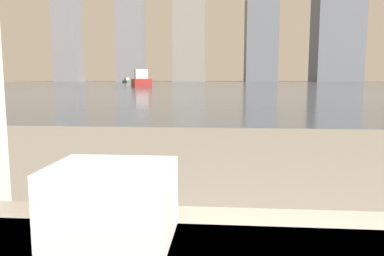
# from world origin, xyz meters

# --- Properties ---
(towel_stack) EXTENTS (0.26, 0.21, 0.16)m
(towel_stack) POSITION_xyz_m (-0.20, 0.86, 0.65)
(towel_stack) COLOR white
(towel_stack) RESTS_ON bathtub
(harbor_water) EXTENTS (180.00, 110.00, 0.01)m
(harbor_water) POSITION_xyz_m (0.00, 62.00, 0.01)
(harbor_water) COLOR slate
(harbor_water) RESTS_ON ground_plane
(harbor_boat_0) EXTENTS (2.64, 3.23, 1.18)m
(harbor_boat_0) POSITION_xyz_m (-21.67, 83.11, 0.43)
(harbor_boat_0) COLOR #335647
(harbor_boat_0) RESTS_ON harbor_water
(harbor_boat_2) EXTENTS (3.23, 5.36, 1.90)m
(harbor_boat_2) POSITION_xyz_m (-8.76, 39.66, 0.68)
(harbor_boat_2) COLOR maroon
(harbor_boat_2) RESTS_ON harbor_water
(skyline_tower_1) EXTENTS (8.42, 6.03, 39.77)m
(skyline_tower_1) POSITION_xyz_m (-29.32, 118.00, 19.88)
(skyline_tower_1) COLOR slate
(skyline_tower_1) RESTS_ON ground_plane
(skyline_tower_3) EXTENTS (9.21, 13.65, 25.35)m
(skyline_tower_3) POSITION_xyz_m (11.07, 118.00, 12.67)
(skyline_tower_3) COLOR slate
(skyline_tower_3) RESTS_ON ground_plane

